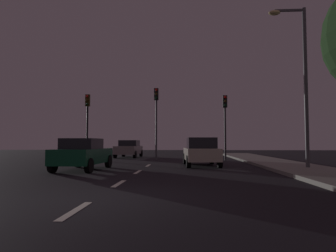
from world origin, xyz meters
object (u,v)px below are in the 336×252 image
object	(u,v)px
traffic_signal_right	(225,115)
car_stopped_ahead	(201,152)
car_adjacent_lane	(83,154)
traffic_signal_center	(156,110)
street_lamp_right	(300,73)
car_oncoming_far	(129,149)
traffic_signal_left	(87,114)

from	to	relation	value
traffic_signal_right	car_stopped_ahead	world-z (taller)	traffic_signal_right
car_adjacent_lane	traffic_signal_center	bearing A→B (deg)	72.19
street_lamp_right	car_stopped_ahead	bearing A→B (deg)	151.35
car_oncoming_far	street_lamp_right	bearing A→B (deg)	-49.03
traffic_signal_left	car_stopped_ahead	xyz separation A→B (m)	(8.29, -5.46, -2.69)
car_adjacent_lane	car_stopped_ahead	bearing A→B (deg)	26.76
car_adjacent_lane	street_lamp_right	bearing A→B (deg)	2.14
traffic_signal_center	car_stopped_ahead	bearing A→B (deg)	-60.91
traffic_signal_left	car_adjacent_lane	size ratio (longest dim) A/B	1.22
traffic_signal_right	street_lamp_right	size ratio (longest dim) A/B	0.62
car_stopped_ahead	car_oncoming_far	xyz separation A→B (m)	(-5.83, 9.49, -0.01)
traffic_signal_left	car_adjacent_lane	world-z (taller)	traffic_signal_left
car_stopped_ahead	street_lamp_right	world-z (taller)	street_lamp_right
traffic_signal_right	traffic_signal_center	bearing A→B (deg)	179.99
traffic_signal_right	street_lamp_right	distance (m)	8.43
traffic_signal_right	street_lamp_right	xyz separation A→B (m)	(2.50, -7.96, 1.24)
car_adjacent_lane	traffic_signal_right	bearing A→B (deg)	46.95
car_stopped_ahead	car_adjacent_lane	world-z (taller)	car_stopped_ahead
traffic_signal_center	car_adjacent_lane	bearing A→B (deg)	-107.81
traffic_signal_left	car_oncoming_far	xyz separation A→B (m)	(2.46, 4.03, -2.70)
car_oncoming_far	street_lamp_right	size ratio (longest dim) A/B	0.54
traffic_signal_right	car_oncoming_far	distance (m)	9.25
car_stopped_ahead	street_lamp_right	size ratio (longest dim) A/B	0.52
traffic_signal_center	car_stopped_ahead	world-z (taller)	traffic_signal_center
traffic_signal_center	car_stopped_ahead	size ratio (longest dim) A/B	1.34
traffic_signal_left	traffic_signal_center	world-z (taller)	traffic_signal_center
traffic_signal_left	car_adjacent_lane	distance (m)	9.14
traffic_signal_left	street_lamp_right	world-z (taller)	street_lamp_right
car_stopped_ahead	car_oncoming_far	bearing A→B (deg)	121.59
traffic_signal_left	car_oncoming_far	world-z (taller)	traffic_signal_left
traffic_signal_center	street_lamp_right	world-z (taller)	street_lamp_right
traffic_signal_center	street_lamp_right	xyz separation A→B (m)	(7.61, -7.96, 0.86)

